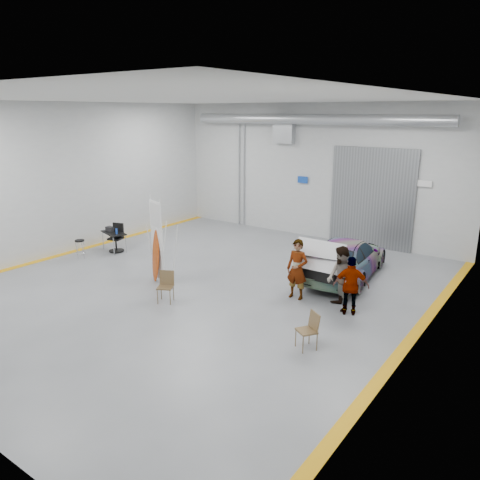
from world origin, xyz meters
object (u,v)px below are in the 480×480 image
Objects in this scene: folding_chair_near at (166,293)px; folding_chair_far at (307,338)px; person_a at (297,269)px; shop_stool at (80,249)px; work_table at (113,232)px; person_b at (341,278)px; sedan_car at (346,258)px; surfboard_display at (158,248)px; person_c at (351,286)px; office_chair at (117,240)px.

folding_chair_near reaches higher than folding_chair_far.
shop_stool is (-8.90, -1.43, -0.57)m from person_a.
work_table reaches higher than folding_chair_near.
folding_chair_near is 1.02× the size of folding_chair_far.
person_a is 3.30m from folding_chair_far.
person_b is 10.15m from work_table.
sedan_car reaches higher than shop_stool.
person_a is at bearing 35.92° from surfboard_display.
folding_chair_near is (-4.90, -2.45, -0.57)m from person_c.
person_b is 1.65× the size of office_chair.
person_b is 1.10× the size of person_c.
person_c reaches higher than sedan_car.
work_table is (-10.54, 0.22, -0.07)m from person_c.
work_table is at bearing -161.17° from folding_chair_far.
shop_stool is at bearing -97.73° from work_table.
sedan_car is 6.40m from folding_chair_near.
folding_chair_far is at bearing -6.75° from shop_stool.
work_table reaches higher than folding_chair_far.
folding_chair_far is at bearing -29.42° from folding_chair_near.
office_chair is (-5.42, 2.69, 0.21)m from folding_chair_near.
sedan_car is 5.58m from folding_chair_far.
person_b is 0.64× the size of surfboard_display.
person_c is 2.59m from folding_chair_far.
person_c reaches higher than folding_chair_near.
person_c is 0.58× the size of surfboard_display.
sedan_car is 2.79× the size of person_c.
person_a is 2.03× the size of folding_chair_far.
folding_chair_far reaches higher than shop_stool.
person_b is 2.00× the size of folding_chair_near.
shop_stool is at bearing -153.26° from folding_chair_far.
person_b is 9.94m from office_chair.
person_c is 10.82m from shop_stool.
work_table is at bearing -23.69° from person_c.
surfboard_display is (-6.36, -1.30, 0.33)m from person_c.
surfboard_display is at bearing -162.90° from person_a.
office_chair reaches higher than shop_stool.
person_b is 5.26m from folding_chair_near.
person_a is 0.64× the size of surfboard_display.
folding_chair_far is at bearing -32.24° from office_chair.
person_c is 1.50× the size of office_chair.
person_a is 1.64× the size of office_chair.
folding_chair_near is 4.85m from folding_chair_far.
sedan_car reaches higher than folding_chair_near.
person_b reaches higher than office_chair.
person_c is at bearing -6.27° from person_a.
work_table is at bearing 82.27° from shop_stool.
work_table is (-5.63, 2.66, 0.50)m from folding_chair_near.
folding_chair_near is at bearing -107.84° from person_b.
work_table is at bearing 177.95° from surfboard_display.
surfboard_display is 4.31m from office_chair.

